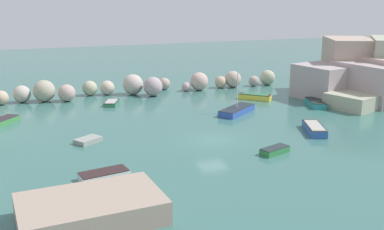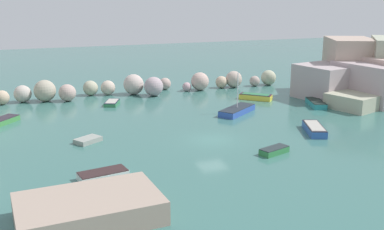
# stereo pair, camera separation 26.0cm
# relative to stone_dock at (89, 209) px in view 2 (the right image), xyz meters

# --- Properties ---
(cove_water) EXTENTS (160.00, 160.00, 0.00)m
(cove_water) POSITION_rel_stone_dock_xyz_m (12.49, 11.62, -0.73)
(cove_water) COLOR #386A63
(cove_water) RESTS_ON ground
(cliff_headland_right) EXTENTS (19.82, 18.24, 7.33)m
(cliff_headland_right) POSITION_rel_stone_dock_xyz_m (39.30, 21.30, 2.07)
(cliff_headland_right) COLOR #B09D9F
(cliff_headland_right) RESTS_ON ground
(rock_breakwater) EXTENTS (39.31, 5.40, 2.63)m
(rock_breakwater) POSITION_rel_stone_dock_xyz_m (10.50, 32.80, 0.38)
(rock_breakwater) COLOR #B99691
(rock_breakwater) RESTS_ON ground
(stone_dock) EXTENTS (8.46, 5.62, 1.45)m
(stone_dock) POSITION_rel_stone_dock_xyz_m (0.00, 0.00, 0.00)
(stone_dock) COLOR tan
(stone_dock) RESTS_ON ground
(moored_boat_0) EXTENTS (5.32, 4.63, 4.54)m
(moored_boat_0) POSITION_rel_stone_dock_xyz_m (18.67, 19.48, -0.37)
(moored_boat_0) COLOR #3053AE
(moored_boat_0) RESTS_ON cove_water
(moored_boat_1) EXTENTS (3.80, 3.68, 0.70)m
(moored_boat_1) POSITION_rel_stone_dock_xyz_m (23.77, 24.88, -0.36)
(moored_boat_1) COLOR yellow
(moored_boat_1) RESTS_ON cove_water
(moored_boat_2) EXTENTS (3.53, 3.86, 0.56)m
(moored_boat_2) POSITION_rel_stone_dock_xyz_m (-5.45, 23.78, -0.45)
(moored_boat_2) COLOR #3F8844
(moored_boat_2) RESTS_ON cove_water
(moored_boat_3) EXTENTS (2.63, 2.38, 0.41)m
(moored_boat_3) POSITION_rel_stone_dock_xyz_m (1.91, 14.76, -0.52)
(moored_boat_3) COLOR gray
(moored_boat_3) RESTS_ON cove_water
(moored_boat_4) EXTENTS (2.94, 4.53, 0.71)m
(moored_boat_4) POSITION_rel_stone_dock_xyz_m (22.43, 10.46, -0.36)
(moored_boat_4) COLOR #305DB0
(moored_boat_4) RESTS_ON cove_water
(moored_boat_5) EXTENTS (2.35, 3.15, 0.45)m
(moored_boat_5) POSITION_rel_stone_dock_xyz_m (6.53, 28.24, -0.49)
(moored_boat_5) COLOR #337C4E
(moored_boat_5) RESTS_ON cove_water
(moored_boat_6) EXTENTS (2.81, 1.87, 0.54)m
(moored_boat_6) POSITION_rel_stone_dock_xyz_m (15.87, 6.51, -0.46)
(moored_boat_6) COLOR #317D43
(moored_boat_6) RESTS_ON cove_water
(moored_boat_7) EXTENTS (3.66, 2.10, 0.56)m
(moored_boat_7) POSITION_rel_stone_dock_xyz_m (1.78, 6.01, -0.45)
(moored_boat_7) COLOR white
(moored_boat_7) RESTS_ON cove_water
(moored_boat_8) EXTENTS (2.69, 4.34, 0.67)m
(moored_boat_8) POSITION_rel_stone_dock_xyz_m (28.78, 19.43, -0.39)
(moored_boat_8) COLOR teal
(moored_boat_8) RESTS_ON cove_water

